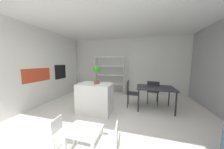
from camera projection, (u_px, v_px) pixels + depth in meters
ground_plane at (103, 118)px, 2.84m from camera, size 8.84×8.84×0.00m
ceiling_slab at (102, 12)px, 2.52m from camera, size 6.43×5.57×0.06m
back_partition at (121, 66)px, 5.32m from camera, size 6.43×0.06×2.78m
tall_cabinet_run_left at (23, 67)px, 3.41m from camera, size 0.65×5.02×2.78m
cabinet_niche_splashback at (37, 75)px, 3.54m from camera, size 0.01×1.01×0.46m
built_in_oven at (61, 72)px, 4.56m from camera, size 0.06×0.59×0.62m
kitchen_island at (95, 98)px, 3.18m from camera, size 1.04×0.66×0.90m
potted_plant_on_island at (97, 72)px, 3.07m from camera, size 0.21×0.21×0.56m
open_bookshelf at (110, 75)px, 5.17m from camera, size 1.50×0.36×1.85m
child_table at (84, 134)px, 1.69m from camera, size 0.56×0.43×0.45m
child_chair_left at (61, 132)px, 1.81m from camera, size 0.31×0.31×0.57m
child_chair_right at (111, 141)px, 1.58m from camera, size 0.35×0.35×0.59m
dining_table at (155, 89)px, 3.35m from camera, size 1.17×0.82×0.75m
dining_chair_island_side at (131, 91)px, 3.56m from camera, size 0.42×0.41×0.92m
dining_chair_far at (153, 90)px, 3.79m from camera, size 0.45×0.48×0.88m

